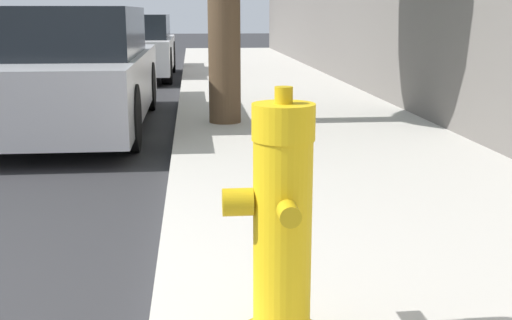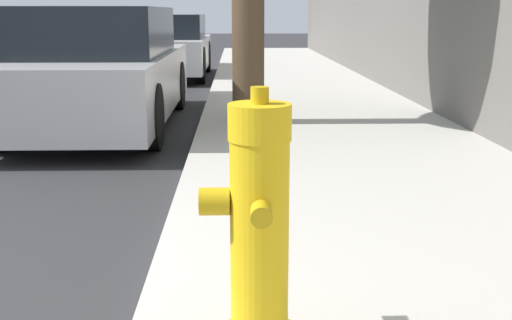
{
  "view_description": "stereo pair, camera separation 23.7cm",
  "coord_description": "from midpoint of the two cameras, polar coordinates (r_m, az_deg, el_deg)",
  "views": [
    {
      "loc": [
        1.82,
        -2.55,
        1.38
      ],
      "look_at": [
        2.15,
        0.85,
        0.59
      ],
      "focal_mm": 45.0,
      "sensor_mm": 36.0,
      "label": 1
    },
    {
      "loc": [
        2.05,
        -2.56,
        1.38
      ],
      "look_at": [
        2.15,
        0.85,
        0.59
      ],
      "focal_mm": 45.0,
      "sensor_mm": 36.0,
      "label": 2
    }
  ],
  "objects": [
    {
      "name": "parked_car_near",
      "position": [
        7.97,
        -16.68,
        7.59
      ],
      "size": [
        1.7,
        4.57,
        1.43
      ],
      "color": "#B7B7BC",
      "rests_on": "ground_plane"
    },
    {
      "name": "parked_car_mid",
      "position": [
        13.93,
        -11.47,
        9.81
      ],
      "size": [
        1.73,
        3.99,
        1.32
      ],
      "color": "silver",
      "rests_on": "ground_plane"
    },
    {
      "name": "sidewalk_slab",
      "position": [
        3.08,
        16.88,
        -12.51
      ],
      "size": [
        2.9,
        40.0,
        0.15
      ],
      "color": "beige",
      "rests_on": "ground_plane"
    },
    {
      "name": "fire_hydrant",
      "position": [
        2.35,
        -0.64,
        -6.28
      ],
      "size": [
        0.38,
        0.4,
        0.97
      ],
      "color": "#C39C11",
      "rests_on": "sidewalk_slab"
    }
  ]
}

